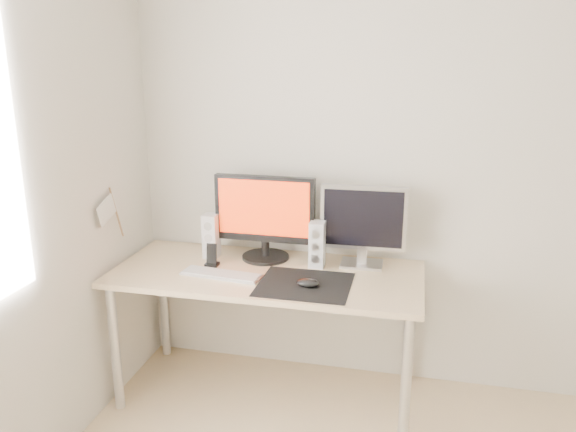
{
  "coord_description": "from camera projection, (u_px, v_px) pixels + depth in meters",
  "views": [
    {
      "loc": [
        -0.21,
        -1.25,
        1.8
      ],
      "look_at": [
        -0.84,
        1.47,
        1.01
      ],
      "focal_mm": 35.0,
      "sensor_mm": 36.0,
      "label": 1
    }
  ],
  "objects": [
    {
      "name": "wall_back",
      "position": [
        457.0,
        167.0,
        2.92
      ],
      "size": [
        3.5,
        0.0,
        3.5
      ],
      "primitive_type": "plane",
      "rotation": [
        1.57,
        0.0,
        0.0
      ],
      "color": "beige",
      "rests_on": "ground"
    },
    {
      "name": "mousepad",
      "position": [
        305.0,
        284.0,
        2.74
      ],
      "size": [
        0.45,
        0.4,
        0.0
      ],
      "primitive_type": "cube",
      "color": "black",
      "rests_on": "desk"
    },
    {
      "name": "mouse",
      "position": [
        308.0,
        283.0,
        2.71
      ],
      "size": [
        0.11,
        0.07,
        0.04
      ],
      "primitive_type": "ellipsoid",
      "color": "black",
      "rests_on": "mousepad"
    },
    {
      "name": "desk",
      "position": [
        267.0,
        285.0,
        2.94
      ],
      "size": [
        1.6,
        0.7,
        0.73
      ],
      "color": "#D1B587",
      "rests_on": "ground"
    },
    {
      "name": "main_monitor",
      "position": [
        265.0,
        214.0,
        3.03
      ],
      "size": [
        0.55,
        0.26,
        0.47
      ],
      "color": "black",
      "rests_on": "desk"
    },
    {
      "name": "second_monitor",
      "position": [
        363.0,
        222.0,
        2.93
      ],
      "size": [
        0.45,
        0.16,
        0.43
      ],
      "color": "silver",
      "rests_on": "desk"
    },
    {
      "name": "speaker_left",
      "position": [
        211.0,
        236.0,
        3.09
      ],
      "size": [
        0.08,
        0.09,
        0.25
      ],
      "color": "white",
      "rests_on": "desk"
    },
    {
      "name": "speaker_right",
      "position": [
        317.0,
        244.0,
        2.95
      ],
      "size": [
        0.08,
        0.09,
        0.25
      ],
      "color": "silver",
      "rests_on": "desk"
    },
    {
      "name": "keyboard",
      "position": [
        221.0,
        274.0,
        2.85
      ],
      "size": [
        0.43,
        0.16,
        0.02
      ],
      "color": "#A8A8AA",
      "rests_on": "desk"
    },
    {
      "name": "phone_dock",
      "position": [
        212.0,
        259.0,
        2.99
      ],
      "size": [
        0.07,
        0.06,
        0.12
      ],
      "color": "black",
      "rests_on": "desk"
    },
    {
      "name": "pennant",
      "position": [
        110.0,
        210.0,
        2.87
      ],
      "size": [
        0.01,
        0.23,
        0.29
      ],
      "color": "#A57F54",
      "rests_on": "wall_left"
    }
  ]
}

